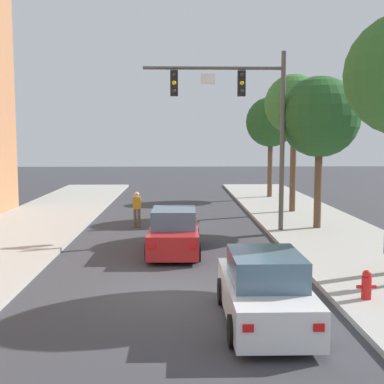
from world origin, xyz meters
The scene contains 9 objects.
ground_plane centered at (0.00, 0.00, 0.00)m, with size 120.00×120.00×0.00m, color #38383D.
traffic_signal_mast centered at (2.95, 8.39, 5.31)m, with size 5.94×0.38×7.50m.
car_lead_red centered at (0.05, 4.73, 0.72)m, with size 1.89×4.27×1.60m.
car_following_white centered at (2.09, -2.24, 0.72)m, with size 1.84×4.24×1.60m.
pedestrian_crossing_road centered at (-1.68, 9.95, 0.91)m, with size 0.36×0.22×1.64m.
fire_hydrant centered at (4.80, -1.09, 0.51)m, with size 0.48×0.24×0.72m.
street_tree_second centered at (6.30, 8.90, 4.95)m, with size 3.48×3.48×6.56m.
street_tree_third centered at (6.34, 13.98, 5.79)m, with size 3.15×3.15×7.27m.
street_tree_farthest centered at (6.35, 20.86, 5.10)m, with size 3.30×3.30×6.63m.
Camera 1 is at (0.21, -13.11, 4.07)m, focal length 47.79 mm.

